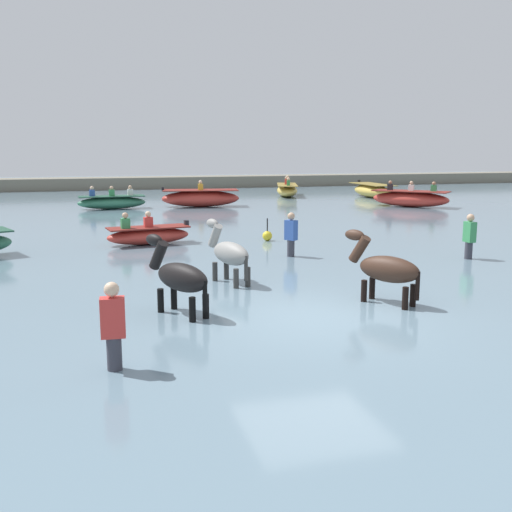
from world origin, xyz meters
The scene contains 16 objects.
ground_plane centered at (0.00, 0.00, 0.00)m, with size 120.00×120.00×0.00m, color #756B56.
water_surface centered at (0.00, 10.00, 0.21)m, with size 90.00×90.00×0.42m, color slate.
horse_lead_grey centered at (-0.81, 2.97, 1.05)m, with size 0.80×1.63×1.78m.
horse_trailing_dark_bay centered at (1.63, 0.47, 1.05)m, with size 1.12×1.53×1.78m.
horse_flank_black centered at (-2.24, 0.77, 1.07)m, with size 1.09×1.57×1.80m.
boat_distant_east centered at (-2.53, 20.15, 0.75)m, with size 3.25×1.18×1.11m.
boat_near_port centered at (12.68, 22.86, 0.82)m, with size 1.43×4.05×0.93m.
boat_mid_channel centered at (8.11, 25.12, 0.79)m, with size 2.34×4.22×1.19m.
boat_near_starboard centered at (-1.96, 8.85, 0.71)m, with size 2.65×1.28×1.02m.
boat_far_offshore centered at (1.80, 20.07, 0.85)m, with size 4.05×2.06×1.33m.
boat_mid_outer centered at (11.88, 17.13, 0.83)m, with size 3.65×3.70×1.28m.
person_onlooker_right centered at (1.56, 5.67, 0.87)m, with size 0.34×0.38×1.63m.
person_spectator_far centered at (6.00, 4.03, 0.87)m, with size 0.20×0.32×1.63m.
person_onlooker_left centered at (-3.50, -1.67, 0.87)m, with size 0.33×0.22×1.63m.
channel_buoy centered at (1.75, 8.50, 0.59)m, with size 0.31×0.31×0.72m.
far_shoreline centered at (0.00, 34.38, 0.63)m, with size 80.00×2.40×1.25m, color #706B5B.
Camera 1 is at (-3.78, -9.51, 3.36)m, focal length 42.00 mm.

